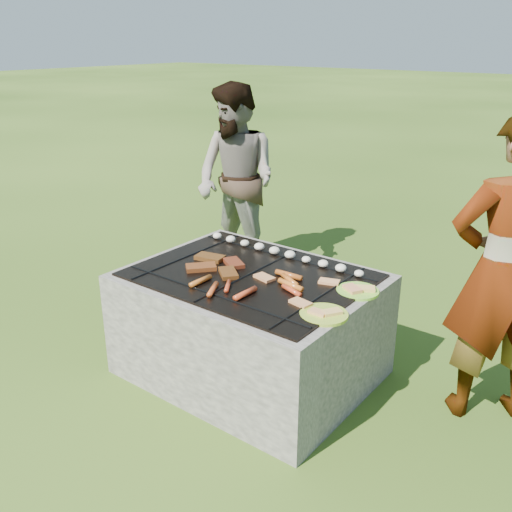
{
  "coord_description": "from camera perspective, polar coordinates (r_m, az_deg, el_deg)",
  "views": [
    {
      "loc": [
        1.75,
        -2.23,
        1.81
      ],
      "look_at": [
        0.0,
        0.05,
        0.7
      ],
      "focal_mm": 40.0,
      "sensor_mm": 36.0,
      "label": 1
    }
  ],
  "objects": [
    {
      "name": "fire_pit",
      "position": [
        3.21,
        -0.55,
        -7.23
      ],
      "size": [
        1.3,
        1.0,
        0.62
      ],
      "color": "gray",
      "rests_on": "ground"
    },
    {
      "name": "bread_on_grate",
      "position": [
        2.91,
        4.03,
        -3.05
      ],
      "size": [
        0.44,
        0.39,
        0.01
      ],
      "color": "tan",
      "rests_on": "fire_pit"
    },
    {
      "name": "sausages",
      "position": [
        2.91,
        0.28,
        -2.86
      ],
      "size": [
        0.52,
        0.47,
        0.03
      ],
      "color": "#BD6A1F",
      "rests_on": "fire_pit"
    },
    {
      "name": "plate_near",
      "position": [
        2.66,
        6.82,
        -5.8
      ],
      "size": [
        0.28,
        0.28,
        0.03
      ],
      "color": "yellow",
      "rests_on": "fire_pit"
    },
    {
      "name": "pork_slabs",
      "position": [
        3.17,
        -3.97,
        -0.88
      ],
      "size": [
        0.4,
        0.33,
        0.02
      ],
      "color": "brown",
      "rests_on": "fire_pit"
    },
    {
      "name": "mushrooms",
      "position": [
        3.32,
        2.51,
        0.36
      ],
      "size": [
        1.05,
        0.06,
        0.04
      ],
      "color": "silver",
      "rests_on": "fire_pit"
    },
    {
      "name": "cook",
      "position": [
        2.92,
        23.65,
        -1.57
      ],
      "size": [
        0.67,
        0.64,
        1.54
      ],
      "primitive_type": "imported",
      "rotation": [
        0.0,
        0.0,
        3.81
      ],
      "color": "gray",
      "rests_on": "ground"
    },
    {
      "name": "bystander",
      "position": [
        4.52,
        -1.98,
        7.53
      ],
      "size": [
        0.78,
        0.63,
        1.5
      ],
      "primitive_type": "imported",
      "rotation": [
        0.0,
        0.0,
        -0.09
      ],
      "color": "gray",
      "rests_on": "ground"
    },
    {
      "name": "plate_far",
      "position": [
        2.92,
        10.15,
        -3.42
      ],
      "size": [
        0.28,
        0.28,
        0.03
      ],
      "color": "#B6E436",
      "rests_on": "fire_pit"
    },
    {
      "name": "lawn",
      "position": [
        3.36,
        -0.53,
        -11.47
      ],
      "size": [
        60.0,
        60.0,
        0.0
      ],
      "primitive_type": "plane",
      "color": "#254411",
      "rests_on": "ground"
    }
  ]
}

